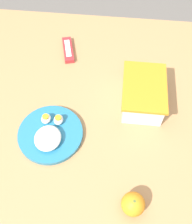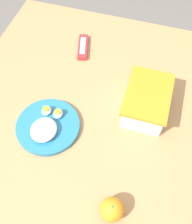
# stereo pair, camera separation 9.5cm
# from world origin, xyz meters

# --- Properties ---
(ground_plane) EXTENTS (10.00, 10.00, 0.00)m
(ground_plane) POSITION_xyz_m (0.00, 0.00, 0.00)
(ground_plane) COLOR #66605B
(table) EXTENTS (1.24, 0.95, 0.72)m
(table) POSITION_xyz_m (0.00, 0.00, 0.63)
(table) COLOR #AD7F51
(table) RESTS_ON ground_plane
(food_container) EXTENTS (0.22, 0.16, 0.10)m
(food_container) POSITION_xyz_m (-0.13, 0.23, 0.77)
(food_container) COLOR white
(food_container) RESTS_ON table
(orange_fruit) EXTENTS (0.07, 0.07, 0.07)m
(orange_fruit) POSITION_xyz_m (0.27, 0.21, 0.76)
(orange_fruit) COLOR orange
(orange_fruit) RESTS_ON table
(rice_plate) EXTENTS (0.23, 0.23, 0.05)m
(rice_plate) POSITION_xyz_m (0.05, -0.09, 0.74)
(rice_plate) COLOR teal
(rice_plate) RESTS_ON table
(candy_bar) EXTENTS (0.15, 0.08, 0.02)m
(candy_bar) POSITION_xyz_m (-0.37, -0.09, 0.73)
(candy_bar) COLOR #B7282D
(candy_bar) RESTS_ON table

